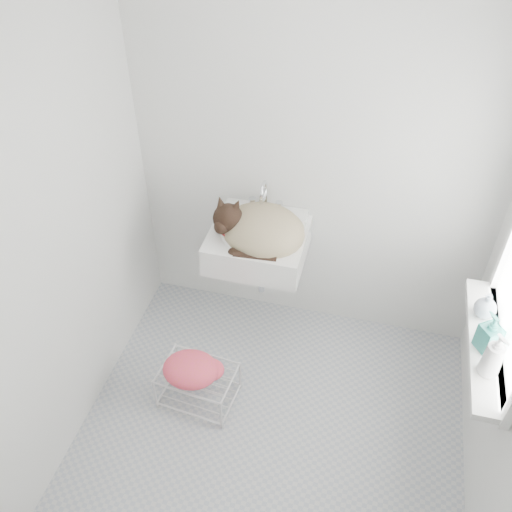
% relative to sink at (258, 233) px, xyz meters
% --- Properties ---
extents(floor, '(2.20, 2.00, 0.02)m').
position_rel_sink_xyz_m(floor, '(0.27, -0.74, -0.85)').
color(floor, '#ADADAD').
rests_on(floor, ground).
extents(back_wall, '(2.20, 0.02, 2.50)m').
position_rel_sink_xyz_m(back_wall, '(0.27, 0.26, 0.40)').
color(back_wall, silver).
rests_on(back_wall, ground).
extents(left_wall, '(0.02, 2.00, 2.50)m').
position_rel_sink_xyz_m(left_wall, '(-0.83, -0.74, 0.40)').
color(left_wall, silver).
rests_on(left_wall, ground).
extents(windowsill, '(0.16, 0.88, 0.04)m').
position_rel_sink_xyz_m(windowsill, '(1.28, -0.54, -0.02)').
color(windowsill, white).
rests_on(windowsill, right_wall).
extents(sink, '(0.58, 0.51, 0.23)m').
position_rel_sink_xyz_m(sink, '(0.00, 0.00, 0.00)').
color(sink, white).
rests_on(sink, back_wall).
extents(faucet, '(0.21, 0.15, 0.21)m').
position_rel_sink_xyz_m(faucet, '(0.00, 0.18, 0.14)').
color(faucet, silver).
rests_on(faucet, sink).
extents(cat, '(0.56, 0.50, 0.33)m').
position_rel_sink_xyz_m(cat, '(0.01, -0.02, 0.04)').
color(cat, tan).
rests_on(cat, sink).
extents(wire_rack, '(0.46, 0.34, 0.26)m').
position_rel_sink_xyz_m(wire_rack, '(-0.21, -0.65, -0.70)').
color(wire_rack, silver).
rests_on(wire_rack, floor).
extents(towel, '(0.35, 0.26, 0.14)m').
position_rel_sink_xyz_m(towel, '(-0.23, -0.69, -0.56)').
color(towel, orange).
rests_on(towel, wire_rack).
extents(bottle_a, '(0.11, 0.11, 0.21)m').
position_rel_sink_xyz_m(bottle_a, '(1.27, -0.73, 0.00)').
color(bottle_a, white).
rests_on(bottle_a, windowsill).
extents(bottle_b, '(0.13, 0.13, 0.21)m').
position_rel_sink_xyz_m(bottle_b, '(1.27, -0.58, 0.00)').
color(bottle_b, teal).
rests_on(bottle_b, windowsill).
extents(bottle_c, '(0.15, 0.15, 0.15)m').
position_rel_sink_xyz_m(bottle_c, '(1.27, -0.36, 0.00)').
color(bottle_c, '#AEBACC').
rests_on(bottle_c, windowsill).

